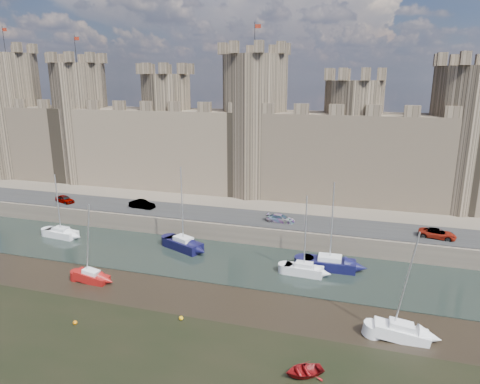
{
  "coord_description": "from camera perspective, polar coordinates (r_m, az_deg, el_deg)",
  "views": [
    {
      "loc": [
        20.76,
        -21.97,
        21.75
      ],
      "look_at": [
        7.42,
        22.0,
        9.54
      ],
      "focal_mm": 32.0,
      "sensor_mm": 36.0,
      "label": 1
    }
  ],
  "objects": [
    {
      "name": "sailboat_2",
      "position": [
        49.99,
        8.51,
        -10.12
      ],
      "size": [
        4.4,
        1.88,
        9.34
      ],
      "rotation": [
        0.0,
        0.0,
        -0.05
      ],
      "color": "silver",
      "rests_on": "ground"
    },
    {
      "name": "buoy_3",
      "position": [
        41.77,
        -7.86,
        -16.32
      ],
      "size": [
        0.41,
        0.41,
        0.41
      ],
      "primitive_type": "sphere",
      "color": "#DA9909",
      "rests_on": "ground"
    },
    {
      "name": "water_channel",
      "position": [
        54.91,
        -6.89,
        -8.52
      ],
      "size": [
        160.0,
        12.0,
        0.08
      ],
      "primitive_type": "cube",
      "color": "black",
      "rests_on": "ground"
    },
    {
      "name": "sailboat_1",
      "position": [
        56.76,
        -7.56,
        -6.86
      ],
      "size": [
        5.91,
        4.15,
        11.05
      ],
      "rotation": [
        0.0,
        0.0,
        -0.41
      ],
      "color": "black",
      "rests_on": "ground"
    },
    {
      "name": "dinghy_4",
      "position": [
        35.34,
        8.54,
        -22.65
      ],
      "size": [
        3.76,
        3.57,
        0.63
      ],
      "primitive_type": "imported",
      "rotation": [
        1.57,
        0.0,
        5.34
      ],
      "color": "maroon",
      "rests_on": "ground"
    },
    {
      "name": "sailboat_0",
      "position": [
        65.6,
        -22.74,
        -5.02
      ],
      "size": [
        5.0,
        2.37,
        9.04
      ],
      "rotation": [
        0.0,
        0.0,
        -0.1
      ],
      "color": "silver",
      "rests_on": "ground"
    },
    {
      "name": "car_0",
      "position": [
        73.78,
        -22.33,
        -0.89
      ],
      "size": [
        3.9,
        2.58,
        1.23
      ],
      "primitive_type": "imported",
      "rotation": [
        0.0,
        0.0,
        1.23
      ],
      "color": "gray",
      "rests_on": "quay"
    },
    {
      "name": "sailboat_5",
      "position": [
        41.06,
        20.65,
        -16.99
      ],
      "size": [
        4.65,
        1.95,
        9.9
      ],
      "rotation": [
        0.0,
        0.0,
        0.04
      ],
      "color": "silver",
      "rests_on": "ground"
    },
    {
      "name": "car_2",
      "position": [
        59.38,
        5.43,
        -3.53
      ],
      "size": [
        3.92,
        1.66,
        1.13
      ],
      "primitive_type": "imported",
      "rotation": [
        0.0,
        0.0,
        1.55
      ],
      "color": "gray",
      "rests_on": "quay"
    },
    {
      "name": "buoy_1",
      "position": [
        43.47,
        -21.13,
        -15.94
      ],
      "size": [
        0.4,
        0.4,
        0.4
      ],
      "primitive_type": "sphere",
      "color": "#C86C08",
      "rests_on": "ground"
    },
    {
      "name": "car_1",
      "position": [
        67.03,
        -12.94,
        -1.61
      ],
      "size": [
        4.17,
        1.82,
        1.33
      ],
      "primitive_type": "imported",
      "rotation": [
        0.0,
        0.0,
        1.47
      ],
      "color": "gray",
      "rests_on": "quay"
    },
    {
      "name": "sailboat_4",
      "position": [
        50.73,
        -19.19,
        -10.54
      ],
      "size": [
        3.9,
        1.62,
        9.0
      ],
      "rotation": [
        0.0,
        0.0,
        -0.03
      ],
      "color": "maroon",
      "rests_on": "ground"
    },
    {
      "name": "sailboat_3",
      "position": [
        51.89,
        11.86,
        -9.27
      ],
      "size": [
        6.03,
        2.45,
        10.49
      ],
      "rotation": [
        0.0,
        0.0,
        0.02
      ],
      "color": "black",
      "rests_on": "ground"
    },
    {
      "name": "road",
      "position": [
        62.71,
        -3.31,
        -2.98
      ],
      "size": [
        160.0,
        7.0,
        0.1
      ],
      "primitive_type": "cube",
      "color": "black",
      "rests_on": "quay"
    },
    {
      "name": "quay",
      "position": [
        87.01,
        2.59,
        1.24
      ],
      "size": [
        160.0,
        60.0,
        2.5
      ],
      "primitive_type": "cube",
      "color": "#4C443A",
      "rests_on": "ground"
    },
    {
      "name": "castle",
      "position": [
        73.86,
        -0.12,
        7.04
      ],
      "size": [
        108.5,
        11.0,
        29.0
      ],
      "color": "#42382B",
      "rests_on": "quay"
    },
    {
      "name": "ground",
      "position": [
        37.24,
        -23.03,
        -22.2
      ],
      "size": [
        160.0,
        160.0,
        0.0
      ],
      "primitive_type": "plane",
      "color": "black",
      "rests_on": "ground"
    },
    {
      "name": "car_3",
      "position": [
        58.72,
        24.81,
        -5.06
      ],
      "size": [
        4.65,
        2.69,
        1.22
      ],
      "primitive_type": "imported",
      "rotation": [
        0.0,
        0.0,
        1.41
      ],
      "color": "gray",
      "rests_on": "quay"
    }
  ]
}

